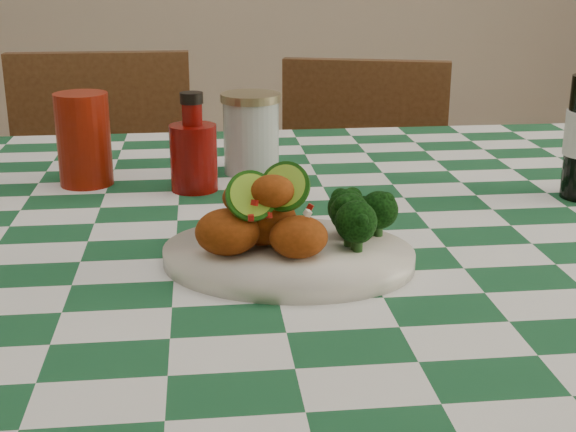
{
  "coord_description": "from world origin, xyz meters",
  "views": [
    {
      "loc": [
        -0.07,
        -0.96,
        1.11
      ],
      "look_at": [
        0.02,
        -0.16,
        0.84
      ],
      "focal_mm": 50.0,
      "sensor_mm": 36.0,
      "label": 1
    }
  ],
  "objects_px": {
    "plate": "(288,256)",
    "mason_jar": "(251,133)",
    "wooden_chair_left": "(101,268)",
    "fried_chicken_pile": "(272,213)",
    "ketchup_bottle": "(193,142)",
    "red_tumbler": "(84,139)",
    "wooden_chair_right": "(355,259)"
  },
  "relations": [
    {
      "from": "plate",
      "to": "mason_jar",
      "type": "height_order",
      "value": "mason_jar"
    },
    {
      "from": "wooden_chair_left",
      "to": "plate",
      "type": "bearing_deg",
      "value": -69.24
    },
    {
      "from": "fried_chicken_pile",
      "to": "ketchup_bottle",
      "type": "bearing_deg",
      "value": 105.48
    },
    {
      "from": "red_tumbler",
      "to": "fried_chicken_pile",
      "type": "bearing_deg",
      "value": -55.32
    },
    {
      "from": "fried_chicken_pile",
      "to": "ketchup_bottle",
      "type": "height_order",
      "value": "ketchup_bottle"
    },
    {
      "from": "mason_jar",
      "to": "wooden_chair_right",
      "type": "height_order",
      "value": "mason_jar"
    },
    {
      "from": "ketchup_bottle",
      "to": "wooden_chair_right",
      "type": "xyz_separation_m",
      "value": [
        0.36,
        0.6,
        -0.42
      ]
    },
    {
      "from": "mason_jar",
      "to": "wooden_chair_right",
      "type": "distance_m",
      "value": 0.71
    },
    {
      "from": "mason_jar",
      "to": "plate",
      "type": "bearing_deg",
      "value": -88.0
    },
    {
      "from": "red_tumbler",
      "to": "wooden_chair_right",
      "type": "distance_m",
      "value": 0.86
    },
    {
      "from": "wooden_chair_right",
      "to": "plate",
      "type": "bearing_deg",
      "value": -90.18
    },
    {
      "from": "plate",
      "to": "fried_chicken_pile",
      "type": "height_order",
      "value": "fried_chicken_pile"
    },
    {
      "from": "plate",
      "to": "wooden_chair_left",
      "type": "xyz_separation_m",
      "value": [
        -0.32,
        0.87,
        -0.35
      ]
    },
    {
      "from": "ketchup_bottle",
      "to": "mason_jar",
      "type": "distance_m",
      "value": 0.12
    },
    {
      "from": "ketchup_bottle",
      "to": "wooden_chair_left",
      "type": "xyz_separation_m",
      "value": [
        -0.22,
        0.57,
        -0.41
      ]
    },
    {
      "from": "red_tumbler",
      "to": "wooden_chair_right",
      "type": "relative_size",
      "value": 0.15
    },
    {
      "from": "plate",
      "to": "wooden_chair_left",
      "type": "bearing_deg",
      "value": 110.08
    },
    {
      "from": "wooden_chair_left",
      "to": "mason_jar",
      "type": "bearing_deg",
      "value": -57.21
    },
    {
      "from": "plate",
      "to": "wooden_chair_right",
      "type": "relative_size",
      "value": 0.31
    },
    {
      "from": "plate",
      "to": "ketchup_bottle",
      "type": "relative_size",
      "value": 1.96
    },
    {
      "from": "fried_chicken_pile",
      "to": "mason_jar",
      "type": "relative_size",
      "value": 1.06
    },
    {
      "from": "ketchup_bottle",
      "to": "mason_jar",
      "type": "bearing_deg",
      "value": 44.55
    },
    {
      "from": "wooden_chair_left",
      "to": "wooden_chair_right",
      "type": "height_order",
      "value": "wooden_chair_left"
    },
    {
      "from": "red_tumbler",
      "to": "wooden_chair_left",
      "type": "distance_m",
      "value": 0.66
    },
    {
      "from": "wooden_chair_left",
      "to": "ketchup_bottle",
      "type": "bearing_deg",
      "value": -68.46
    },
    {
      "from": "red_tumbler",
      "to": "wooden_chair_left",
      "type": "height_order",
      "value": "red_tumbler"
    },
    {
      "from": "plate",
      "to": "fried_chicken_pile",
      "type": "distance_m",
      "value": 0.05
    },
    {
      "from": "red_tumbler",
      "to": "wooden_chair_right",
      "type": "height_order",
      "value": "red_tumbler"
    },
    {
      "from": "fried_chicken_pile",
      "to": "mason_jar",
      "type": "bearing_deg",
      "value": 89.37
    },
    {
      "from": "red_tumbler",
      "to": "plate",
      "type": "bearing_deg",
      "value": -53.39
    },
    {
      "from": "red_tumbler",
      "to": "mason_jar",
      "type": "bearing_deg",
      "value": 9.18
    },
    {
      "from": "plate",
      "to": "wooden_chair_right",
      "type": "height_order",
      "value": "wooden_chair_right"
    }
  ]
}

